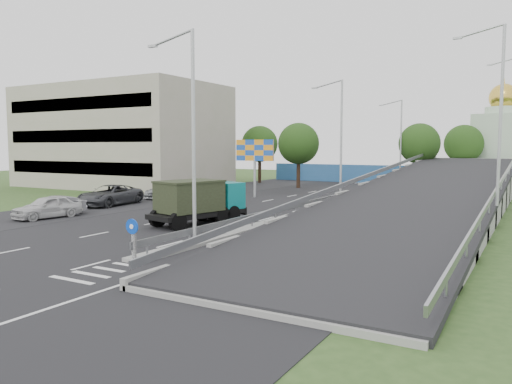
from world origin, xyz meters
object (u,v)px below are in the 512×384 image
Objects in this scene: lamp_post_mid at (339,135)px; billboard at (255,154)px; parked_car_d at (167,190)px; sign_bollard at (133,239)px; parked_car_a at (47,207)px; parked_car_b at (55,206)px; lamp_post_near at (190,126)px; lamp_post_far at (399,138)px; dump_truck at (199,200)px; parked_car_c at (110,195)px; church at (502,143)px; parked_car_e at (188,190)px.

lamp_post_mid reaches higher than billboard.
parked_car_d is at bearing -170.98° from lamp_post_mid.
billboard is 1.03× the size of parked_car_d.
sign_bollard is 26.59m from parked_car_d.
sign_bollard is at bearing -17.31° from parked_car_a.
billboard is 1.31× the size of parked_car_b.
parked_car_a is (-14.33, 2.98, -5.03)m from lamp_post_near.
lamp_post_mid is 2.22× the size of parked_car_a.
dump_truck is at bearing -96.57° from lamp_post_far.
parked_car_a is (-5.22, -19.02, -3.41)m from billboard.
billboard is 13.98m from parked_car_c.
lamp_post_far is 1.83× the size of billboard.
parked_car_a is at bearing -56.63° from parked_car_b.
dump_truck is 13.15m from parked_car_c.
lamp_post_far reaches higher than dump_truck.
billboard reaches higher than dump_truck.
parked_car_c is at bearing 110.34° from parked_car_b.
church reaches higher than parked_car_e.
sign_bollard is 0.17× the size of lamp_post_far.
parked_car_e is at bearing 74.51° from parked_car_c.
sign_bollard is 0.31× the size of parked_car_d.
sign_bollard is at bearing -59.38° from parked_car_d.
lamp_post_mid and lamp_post_far have the same top height.
parked_car_d is (-12.15, 11.43, -0.77)m from dump_truck.
parked_car_c is (-1.94, 7.49, 0.07)m from parked_car_a.
lamp_post_near and lamp_post_mid have the same top height.
dump_truck reaches higher than parked_car_d.
parked_car_d is at bearing -115.91° from parked_car_e.
parked_car_a is at bearing -115.39° from church.
parked_car_d is at bearing 126.85° from sign_bollard.
sign_bollard is at bearing -20.27° from parked_car_b.
parked_car_a is 1.08× the size of parked_car_b.
lamp_post_far is 0.73× the size of church.
lamp_post_near is 16.14m from parked_car_b.
parked_car_a reaches higher than parked_car_e.
sign_bollard is 27.53m from billboard.
billboard is 8.98m from parked_car_d.
parked_car_b is (-24.68, -50.05, -4.62)m from church.
lamp_post_far is at bearing 64.40° from parked_car_e.
parked_car_c is (-16.26, -29.53, -4.97)m from lamp_post_far.
billboard is (-9.11, 2.00, -1.62)m from lamp_post_mid.
church is (9.89, 34.00, -0.50)m from lamp_post_mid.
lamp_post_mid is 20.00m from lamp_post_far.
dump_truck is (-3.91, 6.02, -4.27)m from lamp_post_near.
lamp_post_mid is at bearing 88.08° from dump_truck.
parked_car_e is (-14.83, -20.84, -5.09)m from lamp_post_far.
church is at bearing 80.19° from sign_bollard.
parked_car_b is at bearing -107.48° from billboard.
billboard is at bearing -120.70° from church.
parked_car_d reaches higher than parked_car_e.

